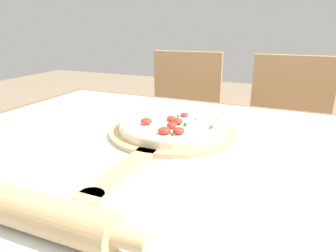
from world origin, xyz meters
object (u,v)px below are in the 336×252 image
(pizza_peel, at_px, (169,134))
(rolling_pin, at_px, (6,203))
(pizza, at_px, (172,125))
(chair_right, at_px, (286,135))
(chair_left, at_px, (182,122))

(pizza_peel, relative_size, rolling_pin, 1.19)
(pizza, xyz_separation_m, chair_right, (0.28, 0.78, -0.26))
(pizza, xyz_separation_m, rolling_pin, (-0.08, -0.45, 0.00))
(pizza_peel, distance_m, chair_right, 0.88)
(pizza_peel, relative_size, pizza, 1.94)
(chair_left, distance_m, chair_right, 0.54)
(pizza_peel, distance_m, rolling_pin, 0.43)
(chair_right, bearing_deg, chair_left, 178.75)
(pizza_peel, bearing_deg, pizza, 89.63)
(rolling_pin, bearing_deg, pizza, 79.63)
(pizza, relative_size, chair_left, 0.32)
(pizza_peel, xyz_separation_m, chair_right, (0.28, 0.80, -0.24))
(pizza, bearing_deg, pizza_peel, -90.37)
(pizza, relative_size, chair_right, 0.32)
(chair_right, bearing_deg, pizza, -110.96)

